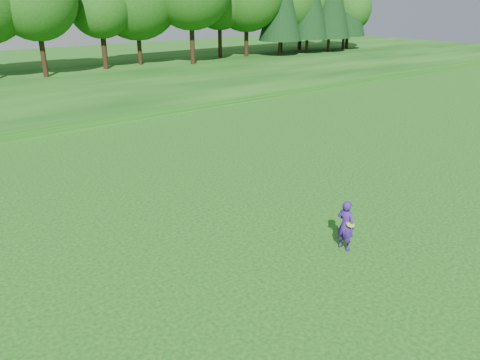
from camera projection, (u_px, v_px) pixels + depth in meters
ground at (343, 258)px, 14.08m from camera, size 140.00×140.00×0.00m
berm at (28, 87)px, 39.01m from camera, size 130.00×30.00×0.60m
walking_path at (92, 124)px, 28.80m from camera, size 130.00×1.60×0.04m
woman at (346, 225)px, 14.31m from camera, size 0.45×0.64×1.62m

